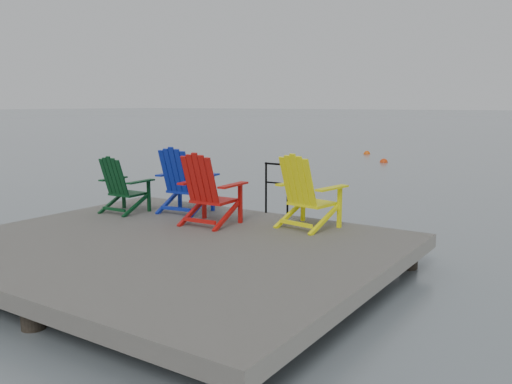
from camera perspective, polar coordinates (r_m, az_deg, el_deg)
The scene contains 9 objects.
ground at distance 7.87m, azimuth -8.88°, elevation -8.68°, with size 400.00×400.00×0.00m, color slate.
dock at distance 7.77m, azimuth -8.94°, elevation -6.24°, with size 6.00×5.00×1.40m.
handrail at distance 9.41m, azimuth 2.20°, elevation 0.90°, with size 0.48×0.04×0.90m.
chair_green at distance 9.82m, azimuth -13.89°, elevation 0.75°, with size 0.81×0.75×0.99m.
chair_blue at distance 9.61m, azimuth -7.63°, elevation 1.24°, with size 0.98×0.92×1.15m.
chair_red at distance 8.59m, azimuth -5.03°, elevation 0.29°, with size 0.94×0.88×1.14m.
chair_yellow at distance 8.37m, azimuth 5.35°, elevation 0.05°, with size 1.01×0.95×1.14m.
buoy_a at distance 23.03m, azimuth 13.30°, elevation 3.05°, with size 0.33×0.33×0.33m, color red.
buoy_b at distance 26.64m, azimuth 11.58°, elevation 3.93°, with size 0.32×0.32×0.32m, color #DF500D.
Camera 1 is at (5.09, -5.50, 2.42)m, focal length 38.00 mm.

